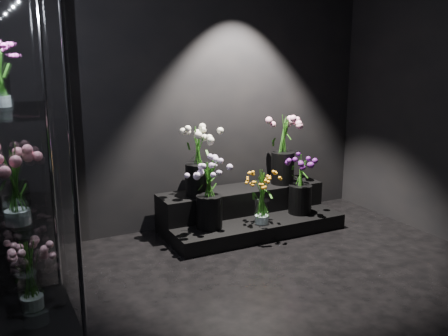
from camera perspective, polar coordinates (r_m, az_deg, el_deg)
floor at (r=3.60m, az=8.85°, el=-16.07°), size 4.00×4.00×0.00m
wall_back at (r=4.90m, az=-4.30°, el=9.19°), size 4.00×0.00×4.00m
display_riser at (r=5.05m, az=2.58°, el=-5.04°), size 1.74×0.77×0.39m
display_case at (r=3.14m, az=-22.91°, el=-0.86°), size 0.57×0.95×2.09m
bouquet_orange_bells at (r=4.70m, az=4.38°, el=-3.28°), size 0.36×0.36×0.51m
bouquet_lilac at (r=4.55m, az=-1.72°, el=-2.37°), size 0.40×0.40×0.65m
bouquet_purple at (r=5.03m, az=8.76°, el=-1.46°), size 0.40×0.40×0.60m
bouquet_cream_roses at (r=4.73m, az=-2.99°, el=1.42°), size 0.44×0.44×0.68m
bouquet_pink_roses at (r=5.18m, az=6.79°, el=2.78°), size 0.38×0.38×0.72m
bouquet_case_pink at (r=2.95m, az=-22.84°, el=-1.49°), size 0.34×0.34×0.47m
bouquet_case_base_pink at (r=3.54m, az=-21.33°, el=-11.19°), size 0.37×0.37×0.47m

